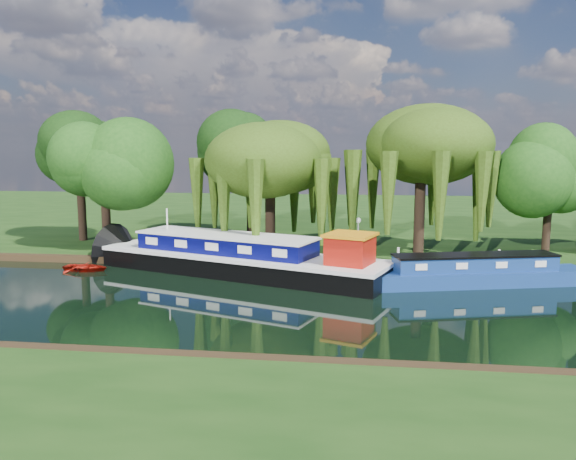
# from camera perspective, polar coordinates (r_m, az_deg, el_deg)

# --- Properties ---
(ground) EXTENTS (120.00, 120.00, 0.00)m
(ground) POSITION_cam_1_polar(r_m,az_deg,el_deg) (27.38, 5.83, -7.68)
(ground) COLOR black
(far_bank) EXTENTS (120.00, 52.00, 0.45)m
(far_bank) POSITION_cam_1_polar(r_m,az_deg,el_deg) (60.76, 6.80, 1.37)
(far_bank) COLOR #15350E
(far_bank) RESTS_ON ground
(dutch_barge) EXTENTS (18.58, 9.96, 3.85)m
(dutch_barge) POSITION_cam_1_polar(r_m,az_deg,el_deg) (33.89, -4.69, -2.89)
(dutch_barge) COLOR black
(dutch_barge) RESTS_ON ground
(narrowboat) EXTENTS (12.98, 5.27, 1.87)m
(narrowboat) POSITION_cam_1_polar(r_m,az_deg,el_deg) (32.78, 18.42, -4.19)
(narrowboat) COLOR navy
(narrowboat) RESTS_ON ground
(red_dinghy) EXTENTS (2.95, 2.20, 0.58)m
(red_dinghy) POSITION_cam_1_polar(r_m,az_deg,el_deg) (37.08, -19.83, -3.89)
(red_dinghy) COLOR #9C140B
(red_dinghy) RESTS_ON ground
(willow_left) EXTENTS (7.05, 7.05, 8.44)m
(willow_left) POSITION_cam_1_polar(r_m,az_deg,el_deg) (38.27, -1.84, 6.91)
(willow_left) COLOR black
(willow_left) RESTS_ON far_bank
(willow_right) EXTENTS (7.46, 7.46, 9.08)m
(willow_right) POSITION_cam_1_polar(r_m,az_deg,el_deg) (37.85, 13.40, 7.42)
(willow_right) COLOR black
(willow_right) RESTS_ON far_bank
(tree_far_left) EXTENTS (5.49, 5.49, 8.84)m
(tree_far_left) POSITION_cam_1_polar(r_m,az_deg,el_deg) (40.66, -18.23, 6.46)
(tree_far_left) COLOR black
(tree_far_left) RESTS_ON far_bank
(tree_far_back) EXTENTS (5.28, 5.28, 8.89)m
(tree_far_back) POSITION_cam_1_polar(r_m,az_deg,el_deg) (45.86, -20.45, 6.71)
(tree_far_back) COLOR black
(tree_far_back) RESTS_ON far_bank
(tree_far_mid) EXTENTS (5.65, 5.65, 9.25)m
(tree_far_mid) POSITION_cam_1_polar(r_m,az_deg,el_deg) (45.48, -3.87, 7.42)
(tree_far_mid) COLOR black
(tree_far_mid) RESTS_ON far_bank
(tree_far_right) EXTENTS (4.56, 4.56, 7.47)m
(tree_far_right) POSITION_cam_1_polar(r_m,az_deg,el_deg) (40.97, 25.08, 4.84)
(tree_far_right) COLOR black
(tree_far_right) RESTS_ON far_bank
(lamppost) EXTENTS (0.36, 0.36, 2.56)m
(lamppost) POSITION_cam_1_polar(r_m,az_deg,el_deg) (37.17, 7.14, 0.36)
(lamppost) COLOR silver
(lamppost) RESTS_ON far_bank
(mooring_posts) EXTENTS (19.16, 0.16, 1.00)m
(mooring_posts) POSITION_cam_1_polar(r_m,az_deg,el_deg) (35.35, 5.45, -2.44)
(mooring_posts) COLOR silver
(mooring_posts) RESTS_ON far_bank
(reeds_near) EXTENTS (33.70, 1.50, 1.10)m
(reeds_near) POSITION_cam_1_polar(r_m,az_deg,el_deg) (20.93, 24.78, -11.96)
(reeds_near) COLOR #1A4813
(reeds_near) RESTS_ON ground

